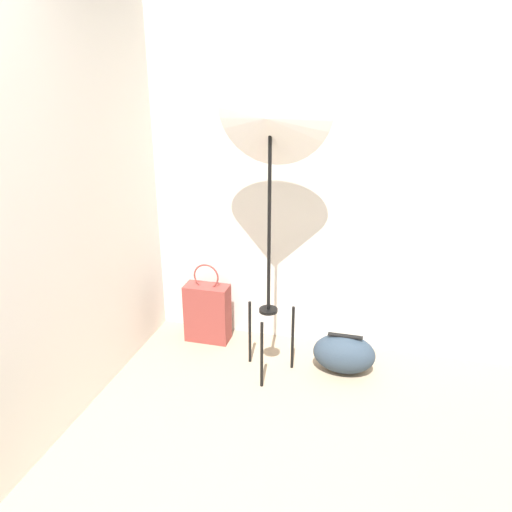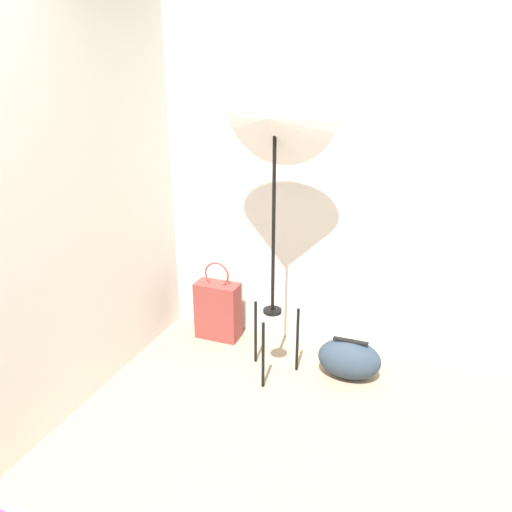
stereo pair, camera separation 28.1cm
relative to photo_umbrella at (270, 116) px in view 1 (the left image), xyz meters
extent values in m
cube|color=silver|center=(0.29, 0.51, -0.37)|extent=(8.00, 0.05, 2.60)
cube|color=silver|center=(-0.99, -0.84, -0.37)|extent=(0.05, 8.00, 2.60)
cylinder|color=black|center=(0.00, -0.17, -1.44)|extent=(0.02, 0.02, 0.46)
cylinder|color=black|center=(-0.15, 0.09, -1.44)|extent=(0.02, 0.02, 0.46)
cylinder|color=black|center=(0.15, 0.09, -1.44)|extent=(0.02, 0.02, 0.46)
cylinder|color=black|center=(0.00, 0.00, -1.21)|extent=(0.12, 0.12, 0.02)
cylinder|color=black|center=(0.00, 0.00, -0.60)|extent=(0.02, 0.02, 1.23)
cone|color=white|center=(0.00, 0.00, 0.01)|extent=(0.69, 0.34, 0.72)
cube|color=brown|center=(-0.53, 0.30, -1.45)|extent=(0.32, 0.16, 0.44)
torus|color=brown|center=(-0.53, 0.30, -1.16)|extent=(0.19, 0.01, 0.19)
ellipsoid|color=#2D3D4C|center=(0.49, 0.14, -1.54)|extent=(0.41, 0.26, 0.26)
cube|color=black|center=(0.49, 0.14, -1.40)|extent=(0.23, 0.04, 0.01)
camera|label=1|loc=(0.65, -2.80, 0.25)|focal=35.00mm
camera|label=2|loc=(0.92, -2.72, 0.25)|focal=35.00mm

